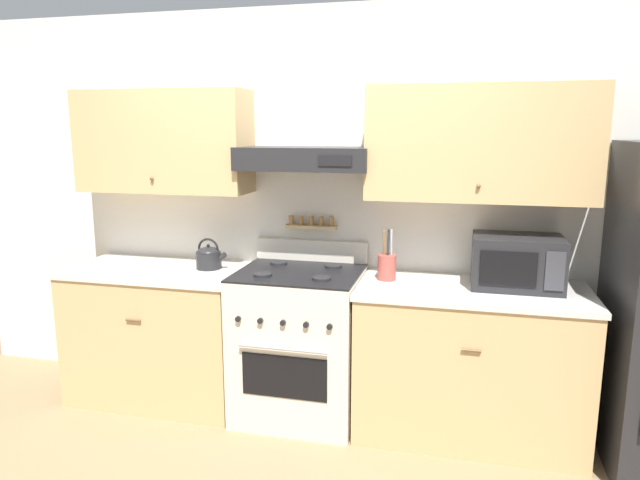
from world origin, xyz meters
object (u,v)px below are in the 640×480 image
tea_kettle (209,257)px  microwave (517,262)px  stove_range (300,343)px  utensil_crock (387,266)px

tea_kettle → microwave: 1.90m
tea_kettle → microwave: (1.90, 0.02, 0.07)m
tea_kettle → microwave: bearing=0.5°
tea_kettle → stove_range: bearing=-6.8°
stove_range → tea_kettle: tea_kettle is taller
microwave → tea_kettle: bearing=-179.5°
stove_range → tea_kettle: 0.81m
utensil_crock → microwave: bearing=1.4°
stove_range → tea_kettle: size_ratio=5.12×
stove_range → microwave: 1.40m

